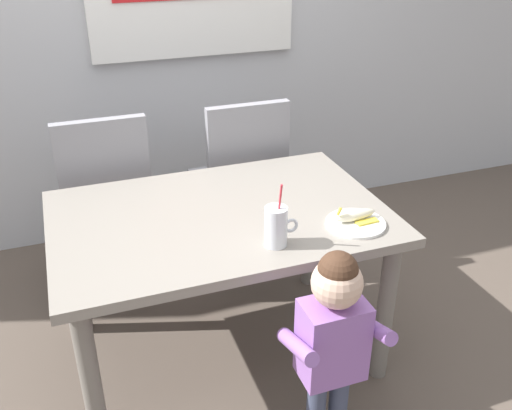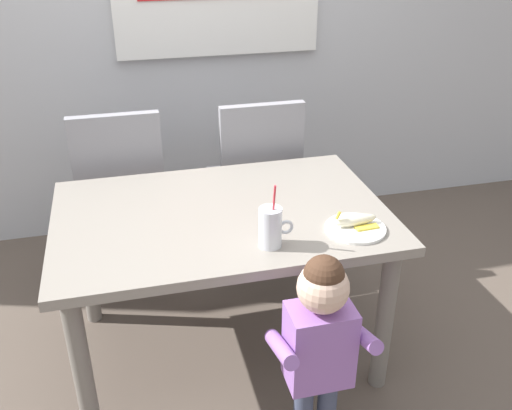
% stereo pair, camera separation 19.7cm
% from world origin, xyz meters
% --- Properties ---
extents(ground_plane, '(24.00, 24.00, 0.00)m').
position_xyz_m(ground_plane, '(0.00, 0.00, 0.00)').
color(ground_plane, brown).
extents(dining_table, '(1.32, 0.89, 0.71)m').
position_xyz_m(dining_table, '(0.00, 0.00, 0.61)').
color(dining_table, gray).
rests_on(dining_table, ground).
extents(dining_chair_left, '(0.44, 0.44, 0.96)m').
position_xyz_m(dining_chair_left, '(-0.38, 0.69, 0.54)').
color(dining_chair_left, gray).
rests_on(dining_chair_left, ground).
extents(dining_chair_right, '(0.44, 0.44, 0.96)m').
position_xyz_m(dining_chair_right, '(0.31, 0.67, 0.54)').
color(dining_chair_right, gray).
rests_on(dining_chair_right, ground).
extents(toddler_standing, '(0.33, 0.24, 0.84)m').
position_xyz_m(toddler_standing, '(0.21, -0.60, 0.53)').
color(toddler_standing, '#3F4760').
rests_on(toddler_standing, ground).
extents(milk_cup, '(0.13, 0.08, 0.25)m').
position_xyz_m(milk_cup, '(0.12, -0.29, 0.78)').
color(milk_cup, silver).
rests_on(milk_cup, dining_table).
extents(snack_plate, '(0.23, 0.23, 0.01)m').
position_xyz_m(snack_plate, '(0.46, -0.26, 0.72)').
color(snack_plate, white).
rests_on(snack_plate, dining_table).
extents(peeled_banana, '(0.17, 0.11, 0.07)m').
position_xyz_m(peeled_banana, '(0.47, -0.25, 0.74)').
color(peeled_banana, '#F4EAC6').
rests_on(peeled_banana, snack_plate).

